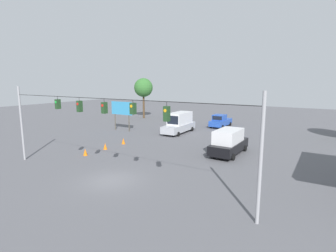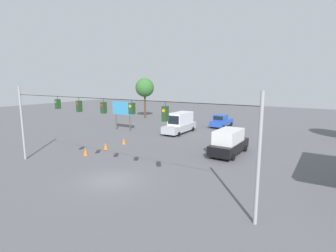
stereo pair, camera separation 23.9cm
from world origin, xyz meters
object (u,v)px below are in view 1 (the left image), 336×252
at_px(pickup_truck_blue_withflow_deep, 220,121).
at_px(roadside_billboard, 122,110).
at_px(overhead_signal_span, 105,123).
at_px(box_truck_silver_withflow_far, 179,123).
at_px(traffic_cone_third, 123,141).
at_px(traffic_cone_second, 105,146).
at_px(box_truck_black_oncoming_far, 229,142).
at_px(traffic_cone_nearest, 85,152).
at_px(tree_horizon_right, 143,88).

distance_m(pickup_truck_blue_withflow_deep, roadside_billboard, 16.47).
distance_m(overhead_signal_span, pickup_truck_blue_withflow_deep, 28.23).
xyz_separation_m(box_truck_silver_withflow_far, traffic_cone_third, (2.32, 9.85, -1.12)).
xyz_separation_m(pickup_truck_blue_withflow_deep, traffic_cone_second, (5.73, 20.96, -0.62)).
bearing_deg(pickup_truck_blue_withflow_deep, overhead_signal_span, 93.17).
distance_m(box_truck_silver_withflow_far, traffic_cone_second, 13.14).
bearing_deg(traffic_cone_third, box_truck_silver_withflow_far, -103.26).
distance_m(box_truck_black_oncoming_far, box_truck_silver_withflow_far, 12.58).
distance_m(overhead_signal_span, traffic_cone_third, 13.07).
relative_size(overhead_signal_span, box_truck_black_oncoming_far, 3.61).
relative_size(traffic_cone_nearest, tree_horizon_right, 0.09).
distance_m(pickup_truck_blue_withflow_deep, traffic_cone_third, 18.83).
relative_size(box_truck_silver_withflow_far, roadside_billboard, 1.57).
height_order(pickup_truck_blue_withflow_deep, box_truck_black_oncoming_far, box_truck_black_oncoming_far).
height_order(box_truck_black_oncoming_far, box_truck_silver_withflow_far, box_truck_silver_withflow_far).
relative_size(traffic_cone_third, roadside_billboard, 0.16).
bearing_deg(traffic_cone_nearest, traffic_cone_second, -89.19).
relative_size(traffic_cone_nearest, roadside_billboard, 0.16).
height_order(traffic_cone_nearest, traffic_cone_third, same).
xyz_separation_m(overhead_signal_span, traffic_cone_nearest, (7.23, -4.12, -4.24)).
distance_m(traffic_cone_third, roadside_billboard, 9.44).
distance_m(roadside_billboard, tree_horizon_right, 14.48).
distance_m(pickup_truck_blue_withflow_deep, traffic_cone_nearest, 24.51).
distance_m(box_truck_silver_withflow_far, tree_horizon_right, 17.72).
xyz_separation_m(box_truck_black_oncoming_far, traffic_cone_second, (12.46, 5.41, -0.96)).
distance_m(traffic_cone_third, tree_horizon_right, 23.59).
bearing_deg(traffic_cone_second, traffic_cone_third, -90.49).
bearing_deg(roadside_billboard, box_truck_silver_withflow_far, -159.01).
relative_size(traffic_cone_second, traffic_cone_third, 1.00).
height_order(traffic_cone_nearest, tree_horizon_right, tree_horizon_right).
bearing_deg(overhead_signal_span, pickup_truck_blue_withflow_deep, -86.83).
bearing_deg(traffic_cone_third, traffic_cone_second, 89.51).
height_order(roadside_billboard, tree_horizon_right, tree_horizon_right).
height_order(traffic_cone_nearest, traffic_cone_second, same).
bearing_deg(box_truck_black_oncoming_far, tree_horizon_right, -35.65).
bearing_deg(traffic_cone_nearest, traffic_cone_third, -89.86).
bearing_deg(pickup_truck_blue_withflow_deep, box_truck_black_oncoming_far, 113.41).
height_order(traffic_cone_second, roadside_billboard, roadside_billboard).
bearing_deg(box_truck_black_oncoming_far, traffic_cone_second, 23.45).
xyz_separation_m(box_truck_silver_withflow_far, tree_horizon_right, (13.97, -9.80, 4.77)).
distance_m(overhead_signal_span, box_truck_silver_withflow_far, 20.71).
bearing_deg(traffic_cone_nearest, roadside_billboard, -64.12).
height_order(box_truck_black_oncoming_far, roadside_billboard, roadside_billboard).
height_order(pickup_truck_blue_withflow_deep, traffic_cone_second, pickup_truck_blue_withflow_deep).
bearing_deg(tree_horizon_right, box_truck_black_oncoming_far, 144.35).
relative_size(pickup_truck_blue_withflow_deep, box_truck_silver_withflow_far, 0.80).
xyz_separation_m(box_truck_black_oncoming_far, traffic_cone_third, (12.44, 2.38, -0.96)).
bearing_deg(traffic_cone_third, traffic_cone_nearest, 90.14).
height_order(pickup_truck_blue_withflow_deep, roadside_billboard, roadside_billboard).
height_order(box_truck_silver_withflow_far, traffic_cone_third, box_truck_silver_withflow_far).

